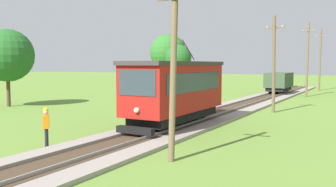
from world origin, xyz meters
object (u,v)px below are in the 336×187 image
object	(u,v)px
utility_pole_distant	(320,59)
utility_pole_mid	(274,64)
tree_horizon	(7,55)
freight_car	(279,82)
red_tram	(176,90)
tree_right_far	(168,52)
utility_pole_far	(307,59)
utility_pole_near_tram	(173,67)
track_worker	(46,126)
tree_right_near	(178,58)

from	to	relation	value
utility_pole_distant	utility_pole_mid	bearing A→B (deg)	-90.00
utility_pole_distant	tree_horizon	bearing A→B (deg)	-121.91
freight_car	tree_horizon	distance (m)	29.89
red_tram	tree_right_far	bearing A→B (deg)	120.02
utility_pole_far	tree_right_far	bearing A→B (deg)	-174.21
utility_pole_near_tram	utility_pole_mid	distance (m)	15.87
red_tram	utility_pole_far	bearing A→B (deg)	82.50
utility_pole_distant	tree_horizon	xyz separation A→B (m)	(-21.05, -33.80, 0.06)
red_tram	utility_pole_distant	bearing A→B (deg)	84.77
tree_right_far	utility_pole_far	bearing A→B (deg)	5.79
red_tram	tree_right_far	xyz separation A→B (m)	(-13.59, 23.52, 2.99)
red_tram	utility_pole_near_tram	world-z (taller)	utility_pole_near_tram
track_worker	utility_pole_mid	bearing A→B (deg)	26.46
utility_pole_far	track_worker	bearing A→B (deg)	-100.23
utility_pole_far	track_worker	world-z (taller)	utility_pole_far
utility_pole_distant	red_tram	bearing A→B (deg)	-95.23
utility_pole_near_tram	tree_right_near	xyz separation A→B (m)	(-14.73, 28.70, 0.86)
freight_car	tree_right_far	distance (m)	14.36
utility_pole_near_tram	tree_horizon	xyz separation A→B (m)	(-21.05, 9.00, 0.85)
red_tram	utility_pole_mid	bearing A→B (deg)	70.45
freight_car	utility_pole_mid	xyz separation A→B (m)	(3.33, -17.03, 2.15)
track_worker	tree_right_far	xyz separation A→B (m)	(-11.04, 30.84, 4.20)
utility_pole_far	freight_car	bearing A→B (deg)	160.85
red_tram	utility_pole_near_tram	distance (m)	7.43
utility_pole_near_tram	tree_horizon	bearing A→B (deg)	156.85
freight_car	utility_pole_far	bearing A→B (deg)	-19.15
red_tram	track_worker	bearing A→B (deg)	-109.20
tree_horizon	utility_pole_distant	bearing A→B (deg)	58.09
utility_pole_mid	utility_pole_far	distance (m)	15.89
utility_pole_distant	track_worker	size ratio (longest dim) A/B	4.76
red_tram	tree_right_far	distance (m)	27.33
utility_pole_near_tram	tree_right_far	size ratio (longest dim) A/B	0.92
utility_pole_far	tree_right_far	size ratio (longest dim) A/B	1.10
utility_pole_mid	tree_right_near	distance (m)	19.55
track_worker	utility_pole_near_tram	bearing A→B (deg)	-36.25
freight_car	utility_pole_near_tram	size ratio (longest dim) A/B	0.75
tree_right_far	tree_horizon	bearing A→B (deg)	-101.11
track_worker	tree_right_far	distance (m)	33.03
red_tram	track_worker	size ratio (longest dim) A/B	4.79
utility_pole_near_tram	utility_pole_far	size ratio (longest dim) A/B	0.83
utility_pole_near_tram	utility_pole_far	distance (m)	31.75
freight_car	tree_right_far	size ratio (longest dim) A/B	0.69
utility_pole_far	tree_horizon	xyz separation A→B (m)	(-21.05, -22.75, 0.14)
freight_car	tree_horizon	bearing A→B (deg)	-126.55
utility_pole_near_tram	utility_pole_mid	size ratio (longest dim) A/B	0.96
utility_pole_near_tram	utility_pole_distant	size ratio (longest dim) A/B	0.82
utility_pole_far	tree_right_far	xyz separation A→B (m)	(-16.92, -1.72, 0.92)
utility_pole_far	utility_pole_distant	bearing A→B (deg)	90.00
freight_car	tree_right_far	xyz separation A→B (m)	(-13.59, -2.87, 3.63)
freight_car	utility_pole_far	size ratio (longest dim) A/B	0.62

